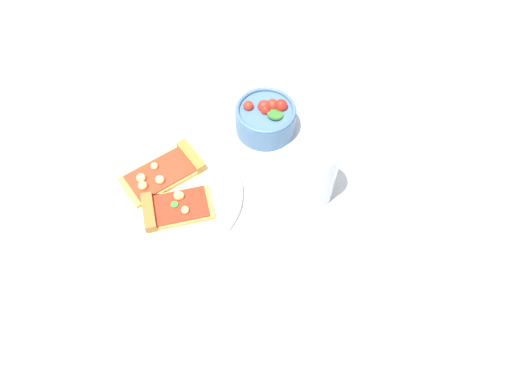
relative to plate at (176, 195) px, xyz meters
The scene contains 7 objects.
ground_plane 0.02m from the plate, 131.79° to the right, with size 2.40×2.40×0.00m, color silver.
plate is the anchor object (origin of this frame).
pizza_slice_near 0.05m from the plate, 118.13° to the left, with size 0.17×0.15×0.02m.
pizza_slice_far 0.04m from the plate, 90.60° to the right, with size 0.14×0.11×0.02m.
salad_bowl 0.24m from the plate, 47.29° to the left, with size 0.12×0.12×0.07m.
soda_glass 0.27m from the plate, ahead, with size 0.07×0.07×0.14m.
paper_napkin 0.27m from the plate, 47.97° to the right, with size 0.11×0.16×0.00m, color white.
Camera 1 is at (0.18, -0.45, 0.76)m, focal length 33.19 mm.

